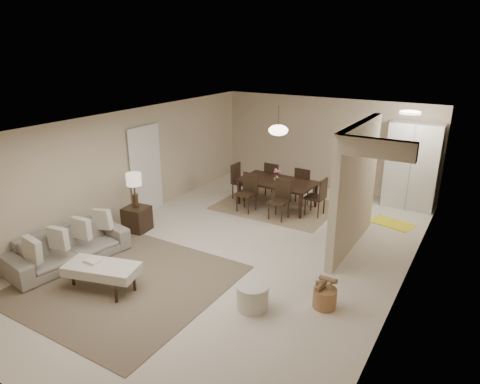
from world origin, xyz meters
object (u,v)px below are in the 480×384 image
Objects in this scene: wicker_basket at (325,298)px; sofa at (69,247)px; ottoman_bench at (102,270)px; round_pouf at (252,297)px; dining_table at (276,194)px; side_table at (137,219)px; pantry_cabinet at (412,166)px.

sofa is at bearing -166.61° from wicker_basket.
ottoman_bench is 2.58× the size of round_pouf.
sofa is 4.98m from dining_table.
round_pouf is at bearing -19.08° from side_table.
pantry_cabinet is 4.12× the size of round_pouf.
sofa is 1.63× the size of ottoman_bench.
side_table reaches higher than ottoman_bench.
dining_table reaches higher than side_table.
round_pouf is (2.40, 0.78, -0.15)m from ottoman_bench.
sofa is at bearing 150.26° from ottoman_bench.
pantry_cabinet is 1.60× the size of ottoman_bench.
side_table reaches higher than round_pouf.
pantry_cabinet is 3.34m from dining_table.
side_table is 1.46× the size of wicker_basket.
ottoman_bench is 3.62m from wicker_basket.
sofa is 4.00× the size of side_table.
dining_table is (-2.81, -1.66, -0.72)m from pantry_cabinet.
side_table is at bearing -136.48° from pantry_cabinet.
sofa is 4.21× the size of round_pouf.
wicker_basket is at bearing -51.14° from dining_table.
side_table is 4.55m from wicker_basket.
dining_table is (-1.62, 4.08, 0.13)m from round_pouf.
side_table is (0.05, 1.72, -0.05)m from sofa.
sofa is 4.68m from wicker_basket.
pantry_cabinet is at bearing 33.13° from dining_table.
pantry_cabinet reaches higher than round_pouf.
ottoman_bench is at bearing -118.79° from pantry_cabinet.
round_pouf is 1.39× the size of wicker_basket.
ottoman_bench is 3.59× the size of wicker_basket.
side_table is at bearing 160.92° from round_pouf.
dining_table is at bearing -14.67° from sofa.
dining_table is (0.78, 4.86, -0.02)m from ottoman_bench.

